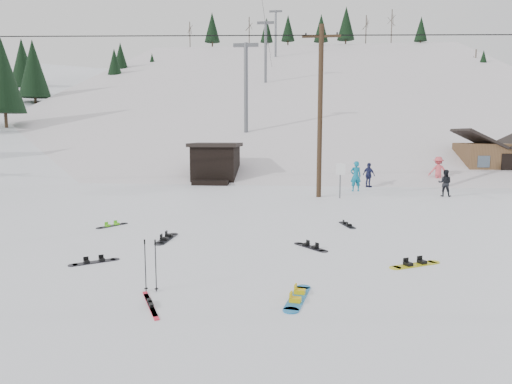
# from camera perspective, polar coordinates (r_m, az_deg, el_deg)

# --- Properties ---
(ground) EXTENTS (200.00, 200.00, 0.00)m
(ground) POSITION_cam_1_polar(r_m,az_deg,el_deg) (11.22, -0.44, -10.29)
(ground) COLOR white
(ground) RESTS_ON ground
(ski_slope) EXTENTS (60.00, 85.24, 65.97)m
(ski_slope) POSITION_cam_1_polar(r_m,az_deg,el_deg) (67.42, 4.92, -5.92)
(ski_slope) COLOR silver
(ski_slope) RESTS_ON ground
(ridge_left) EXTENTS (47.54, 95.03, 58.38)m
(ridge_left) POSITION_cam_1_polar(r_m,az_deg,el_deg) (70.92, -25.85, -5.15)
(ridge_left) COLOR white
(ridge_left) RESTS_ON ground
(treeline_left) EXTENTS (20.00, 64.00, 10.00)m
(treeline_left) POSITION_cam_1_polar(r_m,az_deg,el_deg) (61.76, -28.74, 3.26)
(treeline_left) COLOR black
(treeline_left) RESTS_ON ground
(treeline_crest) EXTENTS (50.00, 6.00, 10.00)m
(treeline_crest) POSITION_cam_1_polar(r_m,az_deg,el_deg) (96.69, 5.38, 5.26)
(treeline_crest) COLOR black
(treeline_crest) RESTS_ON ski_slope
(utility_pole) EXTENTS (2.00, 0.26, 9.00)m
(utility_pole) POSITION_cam_1_polar(r_m,az_deg,el_deg) (24.67, 8.02, 10.23)
(utility_pole) COLOR #3A2819
(utility_pole) RESTS_ON ground
(trail_sign) EXTENTS (0.50, 0.09, 1.85)m
(trail_sign) POSITION_cam_1_polar(r_m,az_deg,el_deg) (24.37, 10.50, 2.19)
(trail_sign) COLOR #595B60
(trail_sign) RESTS_ON ground
(lift_hut) EXTENTS (3.40, 4.10, 2.75)m
(lift_hut) POSITION_cam_1_polar(r_m,az_deg,el_deg) (32.24, -5.06, 3.67)
(lift_hut) COLOR black
(lift_hut) RESTS_ON ground
(lift_tower_near) EXTENTS (2.20, 0.36, 8.00)m
(lift_tower_near) POSITION_cam_1_polar(r_m,az_deg,el_deg) (41.20, -1.26, 13.52)
(lift_tower_near) COLOR #595B60
(lift_tower_near) RESTS_ON ski_slope
(lift_tower_mid) EXTENTS (2.20, 0.36, 8.00)m
(lift_tower_mid) POSITION_cam_1_polar(r_m,az_deg,el_deg) (61.83, 1.20, 17.51)
(lift_tower_mid) COLOR #595B60
(lift_tower_mid) RESTS_ON ski_slope
(lift_tower_far) EXTENTS (2.20, 0.36, 8.00)m
(lift_tower_far) POSITION_cam_1_polar(r_m,az_deg,el_deg) (82.66, 2.47, 19.49)
(lift_tower_far) COLOR #595B60
(lift_tower_far) RESTS_ON ski_slope
(cabin) EXTENTS (5.39, 4.40, 3.77)m
(cabin) POSITION_cam_1_polar(r_m,az_deg,el_deg) (37.31, 27.81, 3.53)
(cabin) COLOR brown
(cabin) RESTS_ON ground
(hero_snowboard) EXTENTS (0.55, 1.68, 0.12)m
(hero_snowboard) POSITION_cam_1_polar(r_m,az_deg,el_deg) (9.71, 5.21, -12.98)
(hero_snowboard) COLOR #1C77BB
(hero_snowboard) RESTS_ON ground
(hero_skis) EXTENTS (0.82, 1.46, 0.08)m
(hero_skis) POSITION_cam_1_polar(r_m,az_deg,el_deg) (9.57, -13.07, -13.51)
(hero_skis) COLOR red
(hero_skis) RESTS_ON ground
(ski_poles) EXTENTS (0.31, 0.08, 1.14)m
(ski_poles) POSITION_cam_1_polar(r_m,az_deg,el_deg) (10.20, -13.05, -8.87)
(ski_poles) COLOR black
(ski_poles) RESTS_ON ground
(board_scatter_a) EXTENTS (1.10, 0.90, 0.09)m
(board_scatter_a) POSITION_cam_1_polar(r_m,az_deg,el_deg) (12.95, -19.57, -8.21)
(board_scatter_a) COLOR black
(board_scatter_a) RESTS_ON ground
(board_scatter_b) EXTENTS (0.35, 1.71, 0.12)m
(board_scatter_b) POSITION_cam_1_polar(r_m,az_deg,el_deg) (15.10, -11.11, -5.70)
(board_scatter_b) COLOR black
(board_scatter_b) RESTS_ON ground
(board_scatter_c) EXTENTS (0.81, 1.18, 0.09)m
(board_scatter_c) POSITION_cam_1_polar(r_m,az_deg,el_deg) (17.72, -17.54, -4.00)
(board_scatter_c) COLOR black
(board_scatter_c) RESTS_ON ground
(board_scatter_d) EXTENTS (1.00, 1.12, 0.10)m
(board_scatter_d) POSITION_cam_1_polar(r_m,az_deg,el_deg) (13.85, 6.84, -6.81)
(board_scatter_d) COLOR black
(board_scatter_d) RESTS_ON ground
(board_scatter_e) EXTENTS (1.42, 0.95, 0.11)m
(board_scatter_e) POSITION_cam_1_polar(r_m,az_deg,el_deg) (12.65, 19.25, -8.53)
(board_scatter_e) COLOR yellow
(board_scatter_e) RESTS_ON ground
(board_scatter_f) EXTENTS (0.54, 1.32, 0.10)m
(board_scatter_f) POSITION_cam_1_polar(r_m,az_deg,el_deg) (17.34, 11.32, -4.04)
(board_scatter_f) COLOR black
(board_scatter_f) RESTS_ON ground
(skier_teal) EXTENTS (0.72, 0.54, 1.79)m
(skier_teal) POSITION_cam_1_polar(r_m,az_deg,el_deg) (27.64, 12.35, 1.94)
(skier_teal) COLOR #0E6F8F
(skier_teal) RESTS_ON ground
(skier_dark) EXTENTS (0.85, 0.76, 1.46)m
(skier_dark) POSITION_cam_1_polar(r_m,az_deg,el_deg) (26.81, 22.54, 1.04)
(skier_dark) COLOR black
(skier_dark) RESTS_ON ground
(skier_pink) EXTENTS (1.25, 0.75, 1.89)m
(skier_pink) POSITION_cam_1_polar(r_m,az_deg,el_deg) (32.59, 21.80, 2.47)
(skier_pink) COLOR #DF4E59
(skier_pink) RESTS_ON ground
(skier_navy) EXTENTS (0.91, 0.93, 1.56)m
(skier_navy) POSITION_cam_1_polar(r_m,az_deg,el_deg) (29.88, 13.92, 2.07)
(skier_navy) COLOR #1C2047
(skier_navy) RESTS_ON ground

